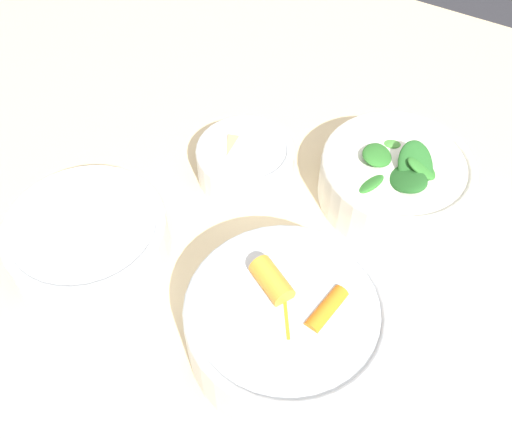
# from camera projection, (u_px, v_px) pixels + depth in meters

# --- Properties ---
(ground_plane) EXTENTS (10.00, 10.00, 0.00)m
(ground_plane) POSITION_uv_depth(u_px,v_px,m) (268.00, 432.00, 1.25)
(ground_plane) COLOR #2D2D33
(dining_table) EXTENTS (1.32, 1.06, 0.75)m
(dining_table) POSITION_uv_depth(u_px,v_px,m) (277.00, 262.00, 0.74)
(dining_table) COLOR beige
(dining_table) RESTS_ON ground_plane
(bowl_carrots) EXTENTS (0.19, 0.19, 0.08)m
(bowl_carrots) POSITION_uv_depth(u_px,v_px,m) (286.00, 322.00, 0.54)
(bowl_carrots) COLOR silver
(bowl_carrots) RESTS_ON dining_table
(bowl_greens) EXTENTS (0.18, 0.18, 0.08)m
(bowl_greens) POSITION_uv_depth(u_px,v_px,m) (395.00, 177.00, 0.66)
(bowl_greens) COLOR silver
(bowl_greens) RESTS_ON dining_table
(bowl_beans_hotdog) EXTENTS (0.17, 0.17, 0.06)m
(bowl_beans_hotdog) POSITION_uv_depth(u_px,v_px,m) (89.00, 241.00, 0.61)
(bowl_beans_hotdog) COLOR silver
(bowl_beans_hotdog) RESTS_ON dining_table
(bowl_cookies) EXTENTS (0.12, 0.12, 0.05)m
(bowl_cookies) POSITION_uv_depth(u_px,v_px,m) (245.00, 160.00, 0.69)
(bowl_cookies) COLOR silver
(bowl_cookies) RESTS_ON dining_table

